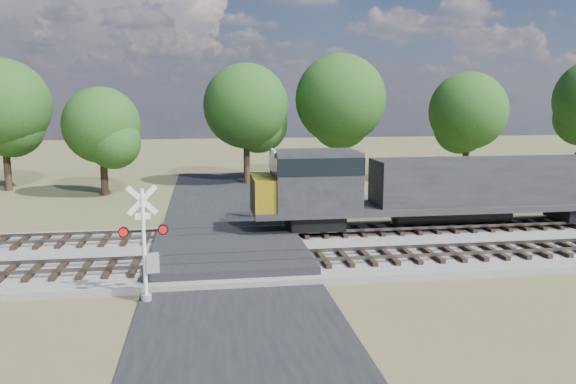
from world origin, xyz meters
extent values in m
plane|color=#48542D|center=(0.00, 0.00, 0.00)|extent=(160.00, 160.00, 0.00)
cube|color=gray|center=(10.00, 0.50, 0.15)|extent=(140.00, 10.00, 0.30)
cube|color=black|center=(0.00, 0.00, 0.04)|extent=(7.00, 60.00, 0.08)
cube|color=#262628|center=(0.00, 0.50, 0.32)|extent=(7.00, 9.00, 0.62)
cube|color=black|center=(2.00, -2.00, 0.39)|extent=(44.00, 2.60, 0.18)
cube|color=#524D46|center=(10.00, -2.72, 0.55)|extent=(140.00, 0.08, 0.15)
cube|color=#524D46|center=(10.00, -1.28, 0.55)|extent=(140.00, 0.08, 0.15)
cube|color=black|center=(2.00, 3.00, 0.39)|extent=(44.00, 2.60, 0.18)
cube|color=#524D46|center=(10.00, 2.28, 0.55)|extent=(140.00, 0.08, 0.15)
cube|color=#524D46|center=(10.00, 3.72, 0.55)|extent=(140.00, 0.08, 0.15)
cylinder|color=silver|center=(-3.22, -5.33, 2.09)|extent=(0.15, 0.15, 4.19)
cylinder|color=#95989A|center=(-3.22, -5.33, 0.16)|extent=(0.38, 0.38, 0.31)
cube|color=silver|center=(-3.22, -5.33, 3.77)|extent=(1.09, 0.21, 1.10)
cube|color=silver|center=(-3.22, -5.33, 3.77)|extent=(1.09, 0.21, 1.10)
cube|color=silver|center=(-3.22, -5.33, 3.19)|extent=(0.52, 0.11, 0.23)
cube|color=black|center=(-3.22, -5.33, 2.67)|extent=(1.67, 0.32, 0.06)
cylinder|color=red|center=(-3.90, -5.44, 2.67)|extent=(0.39, 0.16, 0.38)
cylinder|color=red|center=(-2.55, -5.23, 2.67)|extent=(0.39, 0.16, 0.38)
cube|color=#95989A|center=(-2.96, -5.29, 1.47)|extent=(0.51, 0.38, 0.68)
cylinder|color=silver|center=(3.65, 7.52, 2.06)|extent=(0.14, 0.14, 4.13)
cylinder|color=#95989A|center=(3.65, 7.52, 0.15)|extent=(0.37, 0.37, 0.31)
cube|color=silver|center=(3.65, 7.52, 3.71)|extent=(1.07, 0.21, 1.08)
cube|color=silver|center=(3.65, 7.52, 3.71)|extent=(1.07, 0.21, 1.08)
cube|color=silver|center=(3.65, 7.52, 3.15)|extent=(0.51, 0.11, 0.23)
cube|color=black|center=(3.65, 7.52, 2.63)|extent=(1.64, 0.31, 0.06)
cylinder|color=red|center=(4.32, 7.42, 2.63)|extent=(0.38, 0.16, 0.37)
cylinder|color=red|center=(2.99, 7.62, 2.63)|extent=(0.38, 0.16, 0.37)
cube|color=#95989A|center=(3.40, 7.56, 1.44)|extent=(0.51, 0.38, 0.67)
cube|color=#4D2C21|center=(13.51, 9.28, 1.55)|extent=(4.79, 4.79, 3.10)
cube|color=#2A2A2C|center=(13.51, 9.28, 3.21)|extent=(5.27, 5.27, 0.22)
cylinder|color=black|center=(-16.62, 22.08, 2.62)|extent=(0.56, 0.56, 5.24)
sphere|color=#173E13|center=(-16.62, 22.08, 6.81)|extent=(7.33, 7.33, 7.33)
cylinder|color=black|center=(-8.61, 18.66, 2.05)|extent=(0.56, 0.56, 4.11)
sphere|color=#173E13|center=(-8.61, 18.66, 5.34)|extent=(5.75, 5.75, 5.75)
cylinder|color=black|center=(2.57, 22.76, 2.57)|extent=(0.56, 0.56, 5.15)
sphere|color=#173E13|center=(2.57, 22.76, 6.69)|extent=(7.21, 7.21, 7.21)
cylinder|color=black|center=(10.73, 22.67, 2.79)|extent=(0.56, 0.56, 5.59)
sphere|color=#173E13|center=(10.73, 22.67, 7.26)|extent=(7.82, 7.82, 7.82)
cylinder|color=black|center=(21.65, 20.90, 2.40)|extent=(0.56, 0.56, 4.81)
sphere|color=#173E13|center=(21.65, 20.90, 6.25)|extent=(6.73, 6.73, 6.73)
camera|label=1|loc=(-1.02, -25.26, 7.29)|focal=35.00mm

